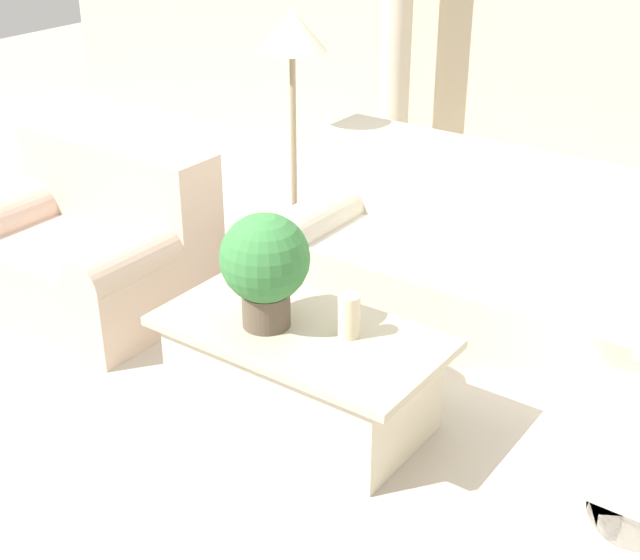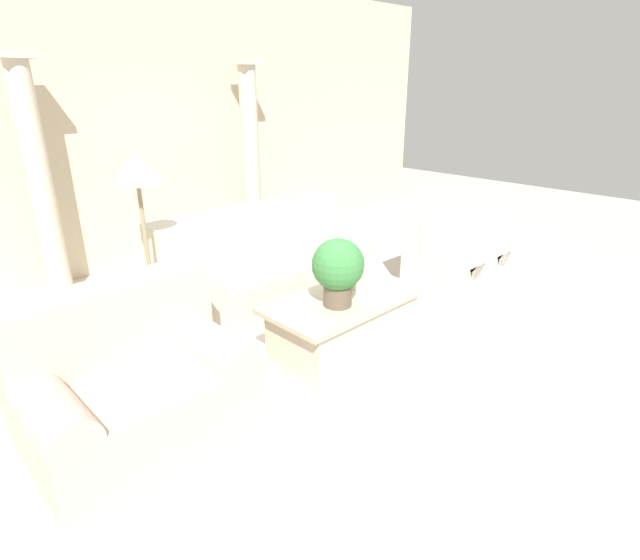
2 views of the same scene
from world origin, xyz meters
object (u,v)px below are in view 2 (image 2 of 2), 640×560
loveseat (131,377)px  armchair (451,255)px  coffee_table (344,323)px  potted_plant (338,268)px  sofa_long (267,264)px  floor_lamp (138,183)px

loveseat → armchair: bearing=-1.4°
coffee_table → potted_plant: 0.55m
sofa_long → loveseat: size_ratio=1.69×
loveseat → armchair: (3.47, -0.09, -0.01)m
armchair → loveseat: bearing=178.6°
loveseat → potted_plant: size_ratio=2.45×
floor_lamp → armchair: size_ratio=1.82×
loveseat → armchair: 3.47m
loveseat → coffee_table: (1.65, -0.25, -0.11)m
sofa_long → floor_lamp: size_ratio=1.40×
potted_plant → floor_lamp: size_ratio=0.34×
floor_lamp → loveseat: bearing=-123.2°
floor_lamp → armchair: floor_lamp is taller
loveseat → floor_lamp: bearing=56.8°
potted_plant → armchair: bearing=6.6°
sofa_long → potted_plant: (-0.39, -1.37, 0.42)m
loveseat → floor_lamp: size_ratio=0.83×
floor_lamp → coffee_table: bearing=-51.9°
armchair → floor_lamp: bearing=158.8°
loveseat → floor_lamp: floor_lamp is taller
floor_lamp → sofa_long: bearing=2.1°
coffee_table → loveseat: bearing=171.3°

